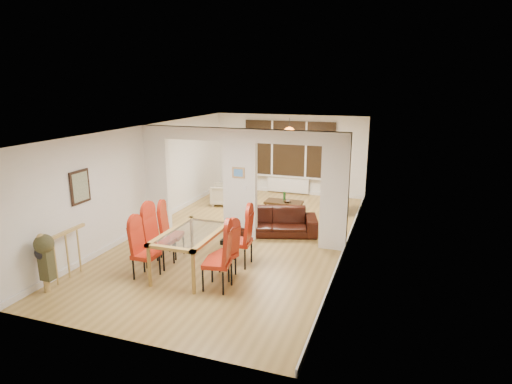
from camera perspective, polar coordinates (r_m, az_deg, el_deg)
The scene contains 24 objects.
floor at distance 10.34m, azimuth -2.07°, elevation -6.02°, with size 5.00×9.00×0.01m, color #9E7D3F.
room_walls at distance 9.96m, azimuth -2.14°, elevation 1.01°, with size 5.00×9.00×2.60m, color silver, non-canonical shape.
divider_wall at distance 9.96m, azimuth -2.14°, elevation 1.01°, with size 5.00×0.18×2.60m, color white.
bay_window_blinds at distance 14.08m, azimuth 4.42°, elevation 5.77°, with size 3.00×0.08×1.80m, color black.
radiator at distance 14.27m, azimuth 4.29°, elevation 0.98°, with size 1.40×0.08×0.50m, color white.
pendant_light at distance 12.82m, azimuth 4.47°, elevation 7.85°, with size 0.36×0.36×0.36m, color orange.
stair_newel at distance 8.75m, azimuth -24.10°, elevation -7.36°, with size 0.40×1.20×1.10m, color tan, non-canonical shape.
wall_poster at distance 9.15m, azimuth -22.42°, elevation 0.64°, with size 0.04×0.52×0.67m, color gray.
pillar_photo at distance 9.81m, azimuth -2.36°, elevation 2.59°, with size 0.30×0.03×0.25m, color #4C8CD8.
dining_table at distance 8.50m, azimuth -8.47°, elevation -7.86°, with size 0.99×1.75×0.82m, color olive, non-canonical shape.
dining_chair_la at distance 8.37m, azimuth -14.50°, elevation -7.59°, with size 0.43×0.43×1.08m, color #A22210, non-canonical shape.
dining_chair_lb at distance 8.79m, azimuth -12.77°, elevation -6.08°, with size 0.47×0.47×1.17m, color #A22210, non-canonical shape.
dining_chair_lc at distance 9.25m, azimuth -11.19°, elevation -5.27°, with size 0.43×0.43×1.07m, color #A22210, non-canonical shape.
dining_chair_ra at distance 7.70m, azimuth -5.24°, elevation -8.78°, with size 0.47×0.47×1.17m, color #A22210, non-canonical shape.
dining_chair_rb at distance 8.14m, azimuth -4.34°, elevation -7.89°, with size 0.42×0.42×1.05m, color #A22210, non-canonical shape.
dining_chair_rc at distance 8.64m, azimuth -2.25°, elevation -6.13°, with size 0.46×0.46×1.15m, color #A22210, non-canonical shape.
sofa at distance 10.46m, azimuth 2.17°, elevation -3.93°, with size 2.16×0.85×0.63m, color black.
armchair at distance 12.98m, azimuth -4.42°, elevation -0.31°, with size 0.70×0.68×0.63m, color beige.
person at distance 12.86m, azimuth -2.75°, elevation 2.44°, with size 0.45×0.69×1.88m, color black.
television at distance 12.49m, azimuth 11.41°, elevation -1.31°, with size 0.13×0.98×0.57m, color black.
coffee_table at distance 12.51m, azimuth 3.72°, elevation -1.78°, with size 1.08×0.54×0.25m, color black, non-canonical shape.
bottle at distance 12.44m, azimuth 3.80°, elevation -0.58°, with size 0.07×0.07×0.29m, color #143F19.
bowl at distance 12.36m, azimuth 4.19°, elevation -1.26°, with size 0.22×0.22×0.05m, color black.
shoes at distance 9.94m, azimuth -3.89°, elevation -6.59°, with size 0.24×0.26×0.10m, color black, non-canonical shape.
Camera 1 is at (3.52, -9.03, 3.61)m, focal length 30.00 mm.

